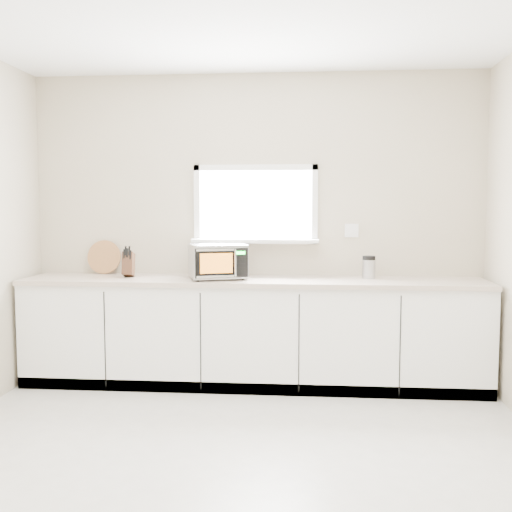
# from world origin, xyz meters

# --- Properties ---
(ground) EXTENTS (4.00, 4.00, 0.00)m
(ground) POSITION_xyz_m (0.00, 0.00, 0.00)
(ground) COLOR beige
(ground) RESTS_ON ground
(back_wall) EXTENTS (4.00, 0.17, 2.70)m
(back_wall) POSITION_xyz_m (0.00, 2.00, 1.36)
(back_wall) COLOR beige
(back_wall) RESTS_ON ground
(cabinets) EXTENTS (3.92, 0.60, 0.88)m
(cabinets) POSITION_xyz_m (0.00, 1.70, 0.44)
(cabinets) COLOR white
(cabinets) RESTS_ON ground
(countertop) EXTENTS (3.92, 0.64, 0.04)m
(countertop) POSITION_xyz_m (0.00, 1.69, 0.90)
(countertop) COLOR #C0B19F
(countertop) RESTS_ON cabinets
(microwave) EXTENTS (0.54, 0.49, 0.29)m
(microwave) POSITION_xyz_m (-0.29, 1.66, 1.07)
(microwave) COLOR black
(microwave) RESTS_ON countertop
(knife_block) EXTENTS (0.11, 0.20, 0.27)m
(knife_block) POSITION_xyz_m (-1.09, 1.72, 1.04)
(knife_block) COLOR #4C2D1B
(knife_block) RESTS_ON countertop
(cutting_board) EXTENTS (0.31, 0.07, 0.31)m
(cutting_board) POSITION_xyz_m (-1.38, 1.94, 1.07)
(cutting_board) COLOR #AD6E43
(cutting_board) RESTS_ON countertop
(coffee_grinder) EXTENTS (0.14, 0.14, 0.20)m
(coffee_grinder) POSITION_xyz_m (0.99, 1.80, 1.02)
(coffee_grinder) COLOR #A8AAAF
(coffee_grinder) RESTS_ON countertop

